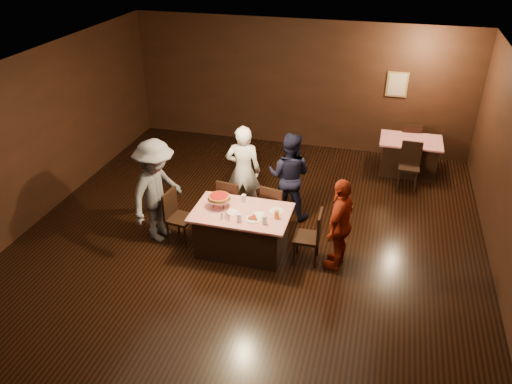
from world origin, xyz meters
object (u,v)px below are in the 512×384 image
at_px(main_table, 242,231).
at_px(glass_front_right, 264,220).
at_px(chair_far_left, 232,201).
at_px(chair_end_left, 180,217).
at_px(chair_far_right, 275,207).
at_px(chair_back_far, 409,142).
at_px(diner_grey_knit, 157,191).
at_px(plate_empty, 276,211).
at_px(glass_amber, 277,215).
at_px(glass_back, 244,199).
at_px(diner_white_jacket, 243,171).
at_px(pizza_stand, 219,197).
at_px(chair_end_right, 307,236).
at_px(chair_back_near, 409,166).
at_px(diner_navy_hoodie, 289,176).
at_px(diner_red_shirt, 340,224).
at_px(glass_front_left, 239,218).

height_order(main_table, glass_front_right, glass_front_right).
distance_m(chair_far_left, chair_end_left, 1.03).
distance_m(chair_far_right, chair_back_far, 4.28).
relative_size(main_table, diner_grey_knit, 0.86).
height_order(plate_empty, glass_amber, glass_amber).
bearing_deg(glass_front_right, glass_back, 132.27).
distance_m(main_table, diner_white_jacket, 1.33).
xyz_separation_m(pizza_stand, glass_front_right, (0.85, -0.30, -0.11)).
bearing_deg(chair_end_right, glass_amber, -85.72).
bearing_deg(chair_back_far, chair_end_left, 43.72).
bearing_deg(main_table, chair_end_right, 0.00).
relative_size(plate_empty, glass_back, 1.79).
bearing_deg(plate_empty, chair_back_near, 53.58).
distance_m(chair_end_left, chair_back_near, 4.87).
distance_m(chair_end_left, diner_navy_hoodie, 2.12).
relative_size(diner_navy_hoodie, diner_red_shirt, 1.07).
relative_size(diner_white_jacket, diner_grey_knit, 0.95).
xyz_separation_m(chair_far_left, plate_empty, (0.95, -0.60, 0.30)).
bearing_deg(plate_empty, chair_far_right, 104.04).
xyz_separation_m(main_table, chair_far_left, (-0.40, 0.75, 0.09)).
height_order(diner_red_shirt, glass_front_right, diner_red_shirt).
height_order(diner_red_shirt, glass_front_left, diner_red_shirt).
xyz_separation_m(chair_back_near, glass_front_left, (-2.65, -3.36, 0.37)).
relative_size(chair_back_near, diner_grey_knit, 0.51).
xyz_separation_m(chair_far_left, glass_back, (0.35, -0.45, 0.37)).
bearing_deg(glass_back, diner_white_jacket, 106.76).
height_order(diner_white_jacket, glass_back, diner_white_jacket).
relative_size(diner_grey_knit, pizza_stand, 4.89).
xyz_separation_m(chair_far_right, glass_amber, (0.20, -0.80, 0.37)).
xyz_separation_m(glass_front_right, glass_amber, (0.15, 0.20, 0.00)).
relative_size(chair_far_left, glass_amber, 6.79).
distance_m(chair_far_right, diner_red_shirt, 1.44).
height_order(chair_far_left, diner_red_shirt, diner_red_shirt).
xyz_separation_m(main_table, chair_end_right, (1.10, 0.00, 0.09)).
bearing_deg(diner_white_jacket, chair_back_near, -156.35).
bearing_deg(chair_far_right, plate_empty, 115.95).
distance_m(chair_back_far, glass_front_right, 5.14).
bearing_deg(glass_back, pizza_stand, -144.46).
xyz_separation_m(chair_back_far, diner_red_shirt, (-1.09, -4.33, 0.31)).
bearing_deg(glass_back, diner_grey_knit, -168.66).
bearing_deg(main_table, diner_red_shirt, 0.88).
distance_m(pizza_stand, glass_front_right, 0.91).
xyz_separation_m(chair_far_left, diner_grey_knit, (-1.10, -0.74, 0.46)).
xyz_separation_m(chair_end_left, plate_empty, (1.65, 0.15, 0.30)).
bearing_deg(diner_white_jacket, diner_red_shirt, 140.65).
height_order(diner_navy_hoodie, diner_red_shirt, diner_navy_hoodie).
bearing_deg(main_table, glass_front_right, -29.05).
distance_m(chair_end_left, chair_end_right, 2.20).
relative_size(glass_front_left, glass_back, 1.00).
xyz_separation_m(main_table, diner_navy_hoodie, (0.52, 1.31, 0.45)).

